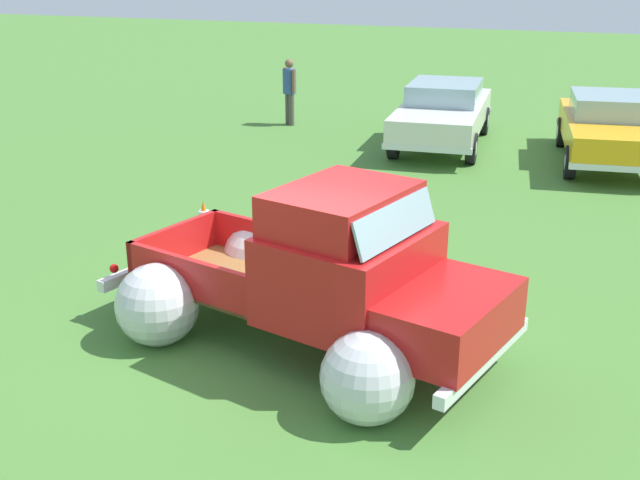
{
  "coord_description": "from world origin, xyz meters",
  "views": [
    {
      "loc": [
        3.02,
        -7.5,
        4.21
      ],
      "look_at": [
        0.0,
        0.63,
        1.02
      ],
      "focal_mm": 44.0,
      "sensor_mm": 36.0,
      "label": 1
    }
  ],
  "objects_px": {
    "show_car_0": "(443,111)",
    "lane_cone_0": "(204,220)",
    "vintage_pickup_truck": "(329,288)",
    "spectator_1": "(289,88)",
    "show_car_1": "(609,126)"
  },
  "relations": [
    {
      "from": "lane_cone_0",
      "to": "show_car_0",
      "type": "bearing_deg",
      "value": 74.31
    },
    {
      "from": "show_car_0",
      "to": "show_car_1",
      "type": "height_order",
      "value": "same"
    },
    {
      "from": "show_car_1",
      "to": "vintage_pickup_truck",
      "type": "bearing_deg",
      "value": -22.49
    },
    {
      "from": "vintage_pickup_truck",
      "to": "spectator_1",
      "type": "xyz_separation_m",
      "value": [
        -5.09,
        11.19,
        0.2
      ]
    },
    {
      "from": "show_car_0",
      "to": "show_car_1",
      "type": "relative_size",
      "value": 1.04
    },
    {
      "from": "vintage_pickup_truck",
      "to": "spectator_1",
      "type": "bearing_deg",
      "value": 129.15
    },
    {
      "from": "show_car_0",
      "to": "lane_cone_0",
      "type": "distance_m",
      "value": 7.86
    },
    {
      "from": "show_car_0",
      "to": "lane_cone_0",
      "type": "xyz_separation_m",
      "value": [
        -2.12,
        -7.56,
        -0.47
      ]
    },
    {
      "from": "spectator_1",
      "to": "lane_cone_0",
      "type": "relative_size",
      "value": 2.66
    },
    {
      "from": "spectator_1",
      "to": "vintage_pickup_truck",
      "type": "bearing_deg",
      "value": 63.51
    },
    {
      "from": "show_car_0",
      "to": "show_car_1",
      "type": "bearing_deg",
      "value": 79.18
    },
    {
      "from": "vintage_pickup_truck",
      "to": "lane_cone_0",
      "type": "height_order",
      "value": "vintage_pickup_truck"
    },
    {
      "from": "show_car_0",
      "to": "lane_cone_0",
      "type": "height_order",
      "value": "show_car_0"
    },
    {
      "from": "show_car_0",
      "to": "show_car_1",
      "type": "distance_m",
      "value": 3.62
    },
    {
      "from": "spectator_1",
      "to": "lane_cone_0",
      "type": "distance_m",
      "value": 8.71
    }
  ]
}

